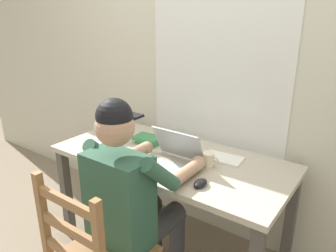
# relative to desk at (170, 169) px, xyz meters

# --- Properties ---
(ground_plane) EXTENTS (8.00, 8.00, 0.00)m
(ground_plane) POSITION_rel_desk_xyz_m (0.00, 0.00, -0.64)
(ground_plane) COLOR gray
(back_wall) EXTENTS (6.00, 0.08, 2.60)m
(back_wall) POSITION_rel_desk_xyz_m (0.00, 0.44, 0.66)
(back_wall) COLOR beige
(back_wall) RESTS_ON ground
(desk) EXTENTS (1.53, 0.71, 0.73)m
(desk) POSITION_rel_desk_xyz_m (0.00, 0.00, 0.00)
(desk) COLOR #BCB29E
(desk) RESTS_ON ground
(seated_person) EXTENTS (0.50, 0.60, 1.24)m
(seated_person) POSITION_rel_desk_xyz_m (0.06, -0.43, 0.04)
(seated_person) COLOR #2D5642
(seated_person) RESTS_ON ground
(laptop) EXTENTS (0.33, 0.34, 0.21)m
(laptop) POSITION_rel_desk_xyz_m (0.09, -0.14, 0.14)
(laptop) COLOR #ADAFB2
(laptop) RESTS_ON desk
(computer_mouse) EXTENTS (0.06, 0.10, 0.03)m
(computer_mouse) POSITION_rel_desk_xyz_m (0.35, -0.22, 0.11)
(computer_mouse) COLOR black
(computer_mouse) RESTS_ON desk
(coffee_mug_white) EXTENTS (0.11, 0.07, 0.09)m
(coffee_mug_white) POSITION_rel_desk_xyz_m (0.27, 0.01, 0.14)
(coffee_mug_white) COLOR beige
(coffee_mug_white) RESTS_ON desk
(coffee_mug_dark) EXTENTS (0.11, 0.07, 0.09)m
(coffee_mug_dark) POSITION_rel_desk_xyz_m (-0.46, -0.05, 0.14)
(coffee_mug_dark) COLOR #38281E
(coffee_mug_dark) RESTS_ON desk
(book_stack_main) EXTENTS (0.20, 0.15, 0.05)m
(book_stack_main) POSITION_rel_desk_xyz_m (-0.24, 0.08, 0.12)
(book_stack_main) COLOR #38844C
(book_stack_main) RESTS_ON desk
(paper_pile_near_laptop) EXTENTS (0.21, 0.17, 0.01)m
(paper_pile_near_laptop) POSITION_rel_desk_xyz_m (0.09, -0.17, 0.10)
(paper_pile_near_laptop) COLOR white
(paper_pile_near_laptop) RESTS_ON desk
(paper_pile_back_corner) EXTENTS (0.25, 0.16, 0.01)m
(paper_pile_back_corner) POSITION_rel_desk_xyz_m (0.30, 0.15, 0.10)
(paper_pile_back_corner) COLOR white
(paper_pile_back_corner) RESTS_ON desk
(landscape_photo_print) EXTENTS (0.15, 0.13, 0.00)m
(landscape_photo_print) POSITION_rel_desk_xyz_m (-0.59, 0.14, 0.10)
(landscape_photo_print) COLOR #C63D33
(landscape_photo_print) RESTS_ON desk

